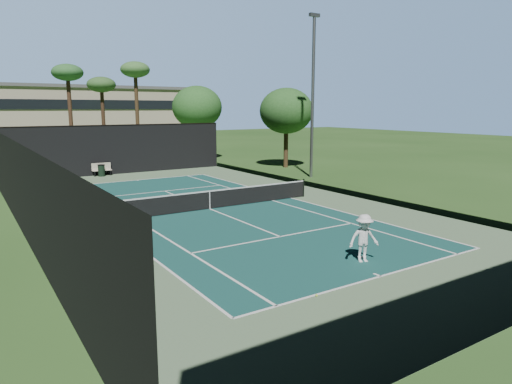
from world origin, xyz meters
TOP-DOWN VIEW (x-y plane):
  - ground at (0.00, 0.00)m, footprint 160.00×160.00m
  - apron_slab at (0.00, 0.00)m, footprint 18.00×32.00m
  - court_surface at (0.00, 0.00)m, footprint 10.97×23.77m
  - court_lines at (0.00, 0.00)m, footprint 11.07×23.87m
  - tennis_net at (0.00, 0.00)m, footprint 12.90×0.10m
  - fence at (0.00, 0.06)m, footprint 18.04×32.05m
  - player at (0.60, -10.52)m, footprint 1.25×0.96m
  - tennis_ball_a at (-2.75, -11.95)m, footprint 0.07×0.07m
  - tennis_ball_b at (-2.70, 0.80)m, footprint 0.07×0.07m
  - tennis_ball_c at (2.72, 4.47)m, footprint 0.07×0.07m
  - tennis_ball_d at (-3.75, 5.82)m, footprint 0.06×0.06m
  - park_bench at (-1.57, 15.72)m, footprint 1.50×0.45m
  - trash_bin at (-1.68, 15.35)m, footprint 0.56×0.56m
  - palm_a at (-2.00, 24.00)m, footprint 2.80×2.80m
  - palm_b at (1.50, 26.00)m, footprint 2.80×2.80m
  - palm_c at (4.00, 23.00)m, footprint 2.80×2.80m
  - decid_tree_a at (10.00, 22.00)m, footprint 5.12×5.12m
  - decid_tree_b at (14.00, 12.00)m, footprint 4.80×4.80m
  - campus_building at (0.00, 45.98)m, footprint 40.50×12.50m
  - light_pole at (12.00, 6.00)m, footprint 0.90×0.25m

SIDE VIEW (x-z plane):
  - ground at x=0.00m, z-range 0.00..0.00m
  - apron_slab at x=0.00m, z-range 0.00..0.01m
  - court_surface at x=0.00m, z-range 0.01..0.02m
  - court_lines at x=0.00m, z-range 0.02..0.02m
  - tennis_ball_d at x=-3.75m, z-range 0.00..0.06m
  - tennis_ball_c at x=2.72m, z-range 0.00..0.07m
  - tennis_ball_b at x=-2.70m, z-range 0.00..0.07m
  - tennis_ball_a at x=-2.75m, z-range 0.00..0.07m
  - trash_bin at x=-1.68m, z-range 0.01..0.95m
  - park_bench at x=-1.57m, z-range 0.03..1.06m
  - tennis_net at x=0.00m, z-range 0.01..1.11m
  - player at x=0.60m, z-range 0.00..1.71m
  - fence at x=0.00m, z-range -0.01..4.02m
  - campus_building at x=0.00m, z-range 0.06..8.36m
  - decid_tree_b at x=14.00m, z-range 1.51..8.65m
  - decid_tree_a at x=10.00m, z-range 1.61..9.23m
  - light_pole at x=12.00m, z-range 0.35..12.57m
  - palm_b at x=1.50m, z-range 3.15..11.57m
  - palm_a at x=-2.00m, z-range 3.53..12.85m
  - palm_c at x=4.00m, z-range 3.72..13.49m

